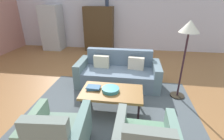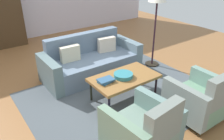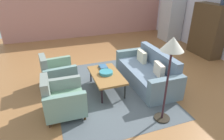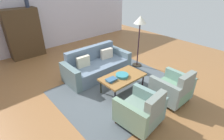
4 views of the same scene
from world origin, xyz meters
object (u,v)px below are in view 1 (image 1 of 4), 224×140
Objects in this scene: armchair_left at (57,137)px; book_stack at (94,88)px; couch at (118,73)px; vase_tall at (107,3)px; coffee_table at (112,93)px; fruit_bowl at (111,90)px; floor_lamp at (188,34)px; cabinet at (99,29)px; refrigerator at (52,28)px.

book_stack is at bearing 74.46° from armchair_left.
vase_tall is at bearing -74.93° from couch.
couch is 2.39× the size of armchair_left.
coffee_table is 0.08m from fruit_bowl.
armchair_left is 2.98m from floor_lamp.
book_stack is 2.17m from floor_lamp.
cabinet reaches higher than coffee_table.
cabinet is at bearing 90.68° from armchair_left.
book_stack is 4.35m from vase_tall.
vase_tall is 2.58m from refrigerator.
book_stack is 0.15× the size of refrigerator.
book_stack is (-0.38, -1.15, 0.18)m from couch.
couch is at bearing -41.82° from refrigerator.
couch is at bearing 162.12° from floor_lamp.
cabinet is at bearing 127.19° from floor_lamp.
armchair_left is at bearing -100.34° from book_stack.
refrigerator reaches higher than cabinet.
floor_lamp is at bearing -52.81° from cabinet.
refrigerator is at bearing 111.15° from armchair_left.
armchair_left is (-0.59, -2.35, 0.06)m from couch.
floor_lamp is (1.44, -0.46, 1.16)m from couch.
floor_lamp is (2.58, -3.40, 0.54)m from cabinet.
book_stack is at bearing 174.40° from fruit_bowl.
armchair_left is 1.23m from book_stack.
book_stack is 4.88m from refrigerator.
coffee_table is at bearing -74.55° from cabinet.
cabinet is 1.05× the size of floor_lamp.
vase_tall reaches higher than floor_lamp.
vase_tall is (-0.76, 4.11, 1.46)m from fruit_bowl.
cabinet reaches higher than fruit_bowl.
fruit_bowl is at bearing 58.79° from armchair_left.
couch is 1.14× the size of refrigerator.
refrigerator is at bearing 128.21° from coffee_table.
refrigerator is 1.08× the size of floor_lamp.
book_stack is at bearing -79.41° from cabinet.
couch is 1.22× the size of floor_lamp.
vase_tall is (-0.79, 4.11, 1.53)m from coffee_table.
vase_tall is 4.09m from floor_lamp.
cabinet is (-1.14, 2.93, 0.61)m from couch.
coffee_table is at bearing -153.34° from floor_lamp.
floor_lamp is (4.60, -3.29, 0.52)m from refrigerator.
fruit_bowl is at bearing -74.87° from cabinet.
coffee_table is 0.65× the size of refrigerator.
fruit_bowl is (-0.03, -1.19, 0.19)m from couch.
armchair_left is at bearing -87.89° from vase_tall.
coffee_table is 4.46m from vase_tall.
cabinet is 4.30m from floor_lamp.
couch is at bearing 71.97° from book_stack.
couch is 1.90m from floor_lamp.
couch is 7.47× the size of book_stack.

